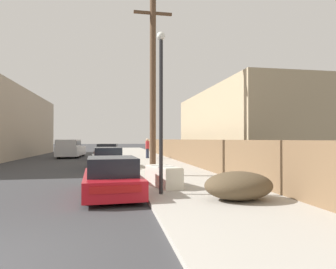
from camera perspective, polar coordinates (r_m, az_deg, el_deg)
name	(u,v)px	position (r m, az deg, el deg)	size (l,w,h in m)	color
sidewalk_curb	(147,158)	(28.17, -4.10, -4.44)	(4.20, 63.00, 0.12)	#ADA89E
discarded_fridge	(163,176)	(10.77, -0.87, -7.96)	(1.13, 1.90, 0.75)	silver
parked_sports_car_red	(111,178)	(9.92, -10.72, -8.11)	(1.98, 4.29, 1.24)	red
car_parked_mid	(107,158)	(18.91, -11.47, -4.49)	(2.14, 4.77, 1.30)	silver
car_parked_far	(108,152)	(26.96, -11.39, -3.32)	(2.19, 4.21, 1.40)	#5B1E19
pickup_truck	(71,149)	(30.73, -18.06, -2.57)	(2.31, 5.68, 1.75)	silver
utility_pole	(153,82)	(14.19, -2.90, 9.89)	(1.80, 0.29, 8.44)	brown
street_lamp	(161,100)	(9.32, -1.35, 6.54)	(0.26, 0.26, 5.03)	#232326
brush_pile	(239,186)	(8.65, 13.29, -9.47)	(1.94, 1.45, 0.79)	brown
wooden_fence	(173,149)	(25.43, 1.03, -2.82)	(0.08, 44.10, 1.66)	brown
building_right_house	(245,129)	(21.23, 14.53, 1.07)	(6.00, 13.52, 5.04)	tan
pedestrian	(147,148)	(26.57, -3.93, -2.56)	(0.34, 0.34, 1.76)	#282D42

